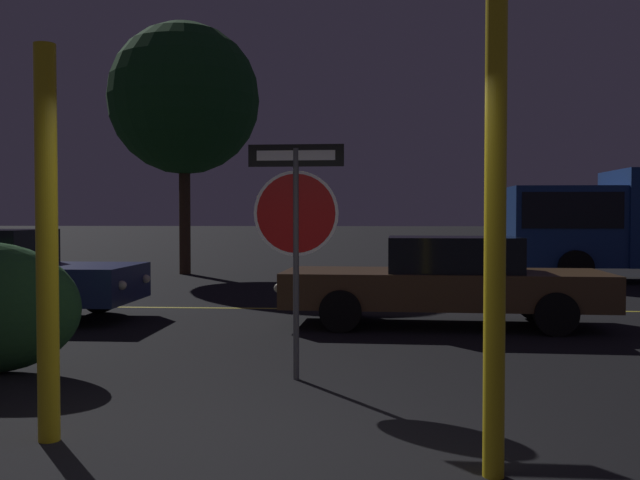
{
  "coord_description": "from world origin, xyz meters",
  "views": [
    {
      "loc": [
        0.65,
        -4.68,
        1.62
      ],
      "look_at": [
        0.03,
        4.59,
        1.32
      ],
      "focal_mm": 40.0,
      "sensor_mm": 36.0,
      "label": 1
    }
  ],
  "objects_px": {
    "passing_car_3": "(445,281)",
    "tree_0": "(184,99)",
    "stop_sign": "(296,213)",
    "yellow_pole_left": "(47,244)",
    "yellow_pole_right": "(495,241)"
  },
  "relations": [
    {
      "from": "yellow_pole_left",
      "to": "tree_0",
      "type": "distance_m",
      "value": 15.76
    },
    {
      "from": "passing_car_3",
      "to": "tree_0",
      "type": "xyz_separation_m",
      "value": [
        -6.38,
        9.3,
        4.31
      ]
    },
    {
      "from": "stop_sign",
      "to": "tree_0",
      "type": "xyz_separation_m",
      "value": [
        -4.51,
        13.0,
        3.32
      ]
    },
    {
      "from": "yellow_pole_left",
      "to": "yellow_pole_right",
      "type": "height_order",
      "value": "yellow_pole_right"
    },
    {
      "from": "stop_sign",
      "to": "yellow_pole_right",
      "type": "relative_size",
      "value": 0.79
    },
    {
      "from": "stop_sign",
      "to": "yellow_pole_left",
      "type": "distance_m",
      "value": 2.62
    },
    {
      "from": "tree_0",
      "to": "yellow_pole_left",
      "type": "bearing_deg",
      "value": -79.06
    },
    {
      "from": "yellow_pole_left",
      "to": "tree_0",
      "type": "height_order",
      "value": "tree_0"
    },
    {
      "from": "stop_sign",
      "to": "yellow_pole_left",
      "type": "xyz_separation_m",
      "value": [
        -1.59,
        -2.07,
        -0.23
      ]
    },
    {
      "from": "passing_car_3",
      "to": "tree_0",
      "type": "relative_size",
      "value": 0.69
    },
    {
      "from": "passing_car_3",
      "to": "tree_0",
      "type": "distance_m",
      "value": 12.07
    },
    {
      "from": "stop_sign",
      "to": "passing_car_3",
      "type": "height_order",
      "value": "stop_sign"
    },
    {
      "from": "stop_sign",
      "to": "tree_0",
      "type": "distance_m",
      "value": 14.16
    },
    {
      "from": "tree_0",
      "to": "yellow_pole_right",
      "type": "bearing_deg",
      "value": -68.94
    },
    {
      "from": "stop_sign",
      "to": "tree_0",
      "type": "bearing_deg",
      "value": 110.6
    }
  ]
}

